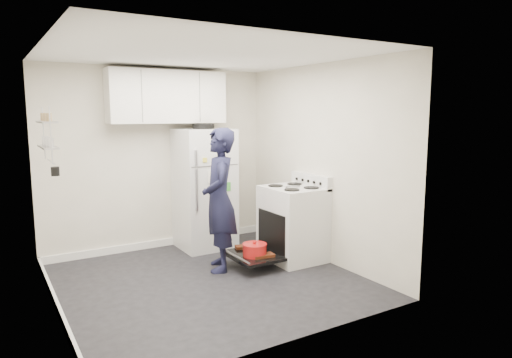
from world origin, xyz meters
TOP-DOWN VIEW (x-y plane):
  - room at (-0.03, 0.03)m, footprint 3.21×3.21m
  - electric_range at (1.26, 0.15)m, footprint 0.66×0.76m
  - open_oven_door at (0.67, 0.12)m, footprint 0.55×0.72m
  - refrigerator at (0.54, 1.25)m, footprint 0.72×0.74m
  - upper_cabinets at (0.10, 1.43)m, footprint 1.60×0.33m
  - wall_shelf_rack at (-1.52, 0.49)m, footprint 0.14×0.60m
  - person at (0.30, 0.30)m, footprint 0.62×0.73m

SIDE VIEW (x-z plane):
  - open_oven_door at x=0.67m, z-range 0.08..0.31m
  - electric_range at x=1.26m, z-range -0.08..1.02m
  - refrigerator at x=0.54m, z-range -0.03..1.71m
  - person at x=0.30m, z-range 0.00..1.72m
  - room at x=-0.03m, z-range -0.05..2.46m
  - wall_shelf_rack at x=-1.52m, z-range 1.37..1.98m
  - upper_cabinets at x=0.10m, z-range 1.75..2.45m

